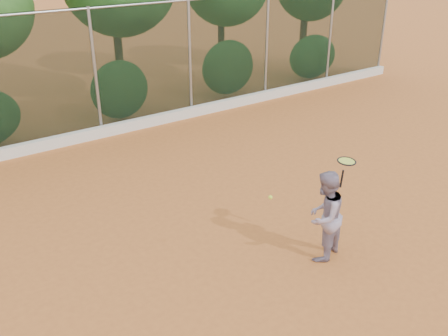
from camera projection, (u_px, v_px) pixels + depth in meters
ground at (256, 249)px, 9.03m from camera, size 80.00×80.00×0.00m
concrete_curb at (104, 131)px, 13.99m from camera, size 24.00×0.20×0.30m
tennis_player at (324, 216)px, 8.50m from camera, size 0.96×0.84×1.64m
chainlink_fence at (95, 70)px, 13.40m from camera, size 24.09×0.09×3.50m
tennis_racket at (346, 163)px, 8.29m from camera, size 0.36×0.36×0.54m
tennis_ball_in_flight at (270, 197)px, 7.55m from camera, size 0.07×0.07×0.07m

